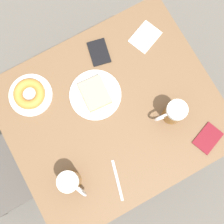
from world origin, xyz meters
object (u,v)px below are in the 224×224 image
(napkin_folded, at_px, (145,37))
(passport_near_edge, at_px, (99,52))
(plate_with_cake, at_px, (95,94))
(fork, at_px, (117,180))
(passport_far_edge, at_px, (208,138))
(plate_with_donut, at_px, (30,94))
(beer_mug_center, at_px, (174,113))
(beer_mug_left, at_px, (70,182))

(napkin_folded, relative_size, passport_near_edge, 1.19)
(plate_with_cake, distance_m, napkin_folded, 0.37)
(plate_with_cake, bearing_deg, fork, 165.78)
(napkin_folded, relative_size, passport_far_edge, 1.13)
(plate_with_donut, relative_size, passport_far_edge, 1.36)
(napkin_folded, height_order, passport_far_edge, passport_far_edge)
(passport_near_edge, xyz_separation_m, passport_far_edge, (-0.60, -0.24, 0.00))
(plate_with_donut, distance_m, napkin_folded, 0.61)
(beer_mug_center, xyz_separation_m, fork, (-0.14, 0.36, -0.07))
(plate_with_cake, height_order, napkin_folded, plate_with_cake)
(beer_mug_center, xyz_separation_m, napkin_folded, (0.39, -0.09, -0.07))
(plate_with_cake, height_order, beer_mug_left, beer_mug_left)
(plate_with_donut, height_order, fork, plate_with_donut)
(passport_far_edge, bearing_deg, plate_with_donut, 47.23)
(plate_with_cake, relative_size, beer_mug_left, 1.67)
(napkin_folded, bearing_deg, passport_far_edge, -179.49)
(napkin_folded, distance_m, fork, 0.69)
(plate_with_donut, xyz_separation_m, beer_mug_center, (-0.40, -0.52, 0.05))
(beer_mug_left, height_order, passport_near_edge, beer_mug_left)
(plate_with_cake, bearing_deg, plate_with_donut, 61.36)
(plate_with_donut, distance_m, passport_near_edge, 0.38)
(beer_mug_left, height_order, passport_far_edge, beer_mug_left)
(plate_with_cake, distance_m, passport_near_edge, 0.21)
(plate_with_donut, xyz_separation_m, passport_far_edge, (-0.57, -0.62, -0.02))
(beer_mug_left, bearing_deg, beer_mug_center, -85.38)
(beer_mug_left, relative_size, passport_far_edge, 0.97)
(beer_mug_left, height_order, fork, beer_mug_left)
(fork, relative_size, passport_near_edge, 1.26)
(fork, bearing_deg, beer_mug_center, -68.95)
(fork, distance_m, passport_near_edge, 0.61)
(plate_with_cake, distance_m, beer_mug_center, 0.37)
(plate_with_donut, height_order, beer_mug_center, beer_mug_center)
(plate_with_cake, distance_m, passport_far_edge, 0.55)
(napkin_folded, xyz_separation_m, fork, (-0.53, 0.45, -0.00))
(beer_mug_left, relative_size, napkin_folded, 0.86)
(plate_with_donut, xyz_separation_m, beer_mug_left, (-0.44, 0.01, 0.05))
(passport_far_edge, bearing_deg, passport_near_edge, 21.54)
(napkin_folded, height_order, fork, same)
(plate_with_donut, relative_size, fork, 1.14)
(napkin_folded, xyz_separation_m, passport_near_edge, (0.04, 0.23, 0.00))
(plate_with_cake, height_order, passport_near_edge, plate_with_cake)
(napkin_folded, bearing_deg, passport_near_edge, 80.40)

